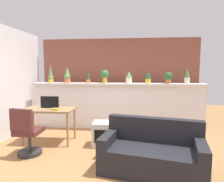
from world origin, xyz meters
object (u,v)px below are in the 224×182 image
Objects in this scene: potted_plant_7 at (187,76)px; potted_plant_1 at (67,76)px; desk at (49,112)px; tv_monitor at (50,102)px; side_cube_shelf at (103,134)px; book_on_desk at (55,109)px; potted_plant_4 at (129,77)px; couch at (152,153)px; potted_plant_0 at (51,75)px; potted_plant_3 at (105,75)px; potted_plant_6 at (168,77)px; potted_plant_5 at (148,77)px; potted_plant_2 at (88,77)px; office_chair at (27,135)px.

potted_plant_1 is at bearing -178.72° from potted_plant_7.
desk is at bearing -94.17° from potted_plant_1.
tv_monitor is 0.82× the size of side_cube_shelf.
potted_plant_7 reaches higher than book_on_desk.
potted_plant_4 is at bearing 66.47° from side_cube_shelf.
book_on_desk is (-3.01, -1.26, -0.67)m from potted_plant_7.
potted_plant_1 reaches higher than couch.
side_cube_shelf is (1.60, -1.16, -1.21)m from potted_plant_0.
book_on_desk is (0.20, -0.13, 0.10)m from desk.
desk is at bearing 176.24° from side_cube_shelf.
tv_monitor is 0.32m from book_on_desk.
potted_plant_3 is at bearing -178.25° from potted_plant_7.
couch is at bearing -105.69° from potted_plant_6.
potted_plant_5 is at bearing 1.00° from potted_plant_1.
potted_plant_2 reaches higher than office_chair.
potted_plant_5 is 2.42m from couch.
side_cube_shelf is at bearing 134.28° from couch.
office_chair reaches higher than couch.
potted_plant_0 is 1.22m from tv_monitor.
potted_plant_5 is 0.99m from potted_plant_7.
potted_plant_3 reaches higher than side_cube_shelf.
potted_plant_4 is 0.74× the size of potted_plant_7.
potted_plant_3 is 0.31× the size of desk.
potted_plant_7 is at bearing 19.35° from desk.
potted_plant_7 is (1.49, 0.00, 0.03)m from potted_plant_4.
side_cube_shelf is at bearing -7.48° from tv_monitor.
potted_plant_3 is at bearing -179.82° from potted_plant_6.
potted_plant_0 is at bearing 116.28° from book_on_desk.
potted_plant_2 is 1.73m from side_cube_shelf.
potted_plant_7 is at bearing 0.69° from potted_plant_0.
potted_plant_6 is 2.87m from book_on_desk.
potted_plant_1 is 1.13m from tv_monitor.
potted_plant_2 is 1.09m from potted_plant_4.
tv_monitor is at bearing 82.97° from office_chair.
potted_plant_3 is 1.64m from book_on_desk.
potted_plant_2 is 0.38× the size of office_chair.
potted_plant_0 is 1.15× the size of potted_plant_1.
office_chair is at bearing -112.40° from potted_plant_2.
tv_monitor is at bearing 172.52° from side_cube_shelf.
book_on_desk is at bearing -109.75° from potted_plant_2.
potted_plant_7 is at bearing 22.72° from book_on_desk.
potted_plant_5 reaches higher than book_on_desk.
potted_plant_0 reaches higher than potted_plant_2.
potted_plant_0 is 2.63m from potted_plant_5.
potted_plant_6 is 3.03m from desk.
office_chair is at bearing -123.91° from potted_plant_3.
side_cube_shelf is at bearing -64.37° from potted_plant_2.
office_chair is (-0.75, -1.82, -1.00)m from potted_plant_2.
potted_plant_1 is 1.02m from potted_plant_3.
potted_plant_2 is 2.57m from potted_plant_7.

